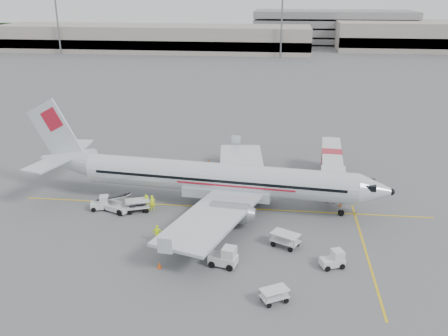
{
  "coord_description": "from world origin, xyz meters",
  "views": [
    {
      "loc": [
        5.91,
        -48.51,
        22.56
      ],
      "look_at": [
        0.0,
        2.0,
        3.8
      ],
      "focal_mm": 40.0,
      "sensor_mm": 36.0,
      "label": 1
    }
  ],
  "objects_px": {
    "aircraft": "(219,159)",
    "tug_aft": "(100,203)",
    "tug_fore": "(332,259)",
    "belt_loader": "(114,198)",
    "jet_bridge": "(331,168)",
    "tug_mid": "(223,256)"
  },
  "relations": [
    {
      "from": "aircraft",
      "to": "tug_aft",
      "type": "xyz_separation_m",
      "value": [
        -12.38,
        -2.72,
        -4.54
      ]
    },
    {
      "from": "tug_fore",
      "to": "belt_loader",
      "type": "bearing_deg",
      "value": 136.65
    },
    {
      "from": "jet_bridge",
      "to": "tug_mid",
      "type": "xyz_separation_m",
      "value": [
        -10.56,
        -20.02,
        -1.16
      ]
    },
    {
      "from": "tug_fore",
      "to": "tug_mid",
      "type": "relative_size",
      "value": 0.84
    },
    {
      "from": "tug_mid",
      "to": "jet_bridge",
      "type": "bearing_deg",
      "value": 74.93
    },
    {
      "from": "aircraft",
      "to": "tug_fore",
      "type": "distance_m",
      "value": 16.69
    },
    {
      "from": "aircraft",
      "to": "tug_mid",
      "type": "relative_size",
      "value": 16.43
    },
    {
      "from": "tug_aft",
      "to": "tug_mid",
      "type": "bearing_deg",
      "value": -48.38
    },
    {
      "from": "tug_aft",
      "to": "tug_fore",
      "type": "bearing_deg",
      "value": -34.89
    },
    {
      "from": "jet_bridge",
      "to": "tug_mid",
      "type": "bearing_deg",
      "value": -114.27
    },
    {
      "from": "belt_loader",
      "to": "tug_mid",
      "type": "xyz_separation_m",
      "value": [
        12.79,
        -9.69,
        -0.5
      ]
    },
    {
      "from": "jet_bridge",
      "to": "tug_fore",
      "type": "height_order",
      "value": "jet_bridge"
    },
    {
      "from": "tug_mid",
      "to": "tug_aft",
      "type": "distance_m",
      "value": 17.29
    },
    {
      "from": "aircraft",
      "to": "tug_fore",
      "type": "xyz_separation_m",
      "value": [
        11.15,
        -11.57,
        -4.54
      ]
    },
    {
      "from": "jet_bridge",
      "to": "belt_loader",
      "type": "bearing_deg",
      "value": -152.59
    },
    {
      "from": "belt_loader",
      "to": "tug_mid",
      "type": "height_order",
      "value": "belt_loader"
    },
    {
      "from": "aircraft",
      "to": "tug_mid",
      "type": "xyz_separation_m",
      "value": [
        1.94,
        -12.41,
        -4.4
      ]
    },
    {
      "from": "jet_bridge",
      "to": "tug_fore",
      "type": "relative_size",
      "value": 7.96
    },
    {
      "from": "tug_aft",
      "to": "aircraft",
      "type": "bearing_deg",
      "value": -1.89
    },
    {
      "from": "jet_bridge",
      "to": "tug_aft",
      "type": "height_order",
      "value": "jet_bridge"
    },
    {
      "from": "belt_loader",
      "to": "jet_bridge",
      "type": "bearing_deg",
      "value": 47.54
    },
    {
      "from": "aircraft",
      "to": "tug_mid",
      "type": "bearing_deg",
      "value": -75.31
    }
  ]
}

